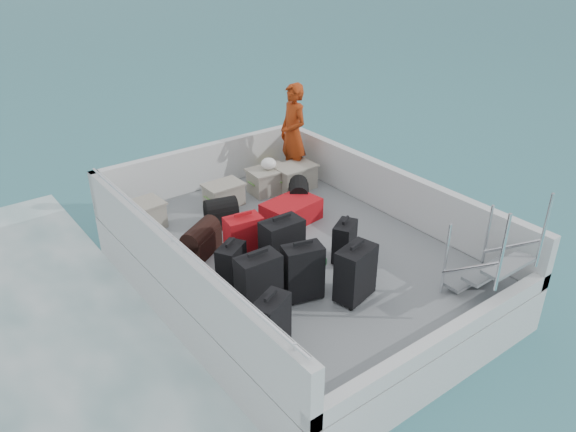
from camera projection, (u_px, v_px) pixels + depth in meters
name	position (u px, v px, depth m)	size (l,w,h in m)	color
ground	(296.00, 287.00, 7.68)	(160.00, 160.00, 0.00)	#1B5A60
ferry_hull	(296.00, 268.00, 7.55)	(3.60, 5.00, 0.60)	silver
deck	(297.00, 248.00, 7.40)	(3.30, 4.70, 0.02)	gray
deck_fittings	(334.00, 225.00, 7.18)	(3.60, 5.00, 0.90)	silver
suitcase_0	(271.00, 326.00, 5.47)	(0.41, 0.23, 0.63)	black
suitcase_1	(259.00, 284.00, 6.04)	(0.47, 0.27, 0.70)	black
suitcase_2	(231.00, 266.00, 6.50)	(0.37, 0.22, 0.54)	black
suitcase_3	(303.00, 273.00, 6.26)	(0.44, 0.26, 0.67)	black
suitcase_4	(282.00, 248.00, 6.70)	(0.49, 0.29, 0.72)	black
suitcase_5	(244.00, 240.00, 6.96)	(0.45, 0.27, 0.62)	red
suitcase_6	(355.00, 274.00, 6.26)	(0.47, 0.28, 0.66)	black
suitcase_7	(344.00, 242.00, 7.00)	(0.38, 0.21, 0.53)	black
suitcase_8	(291.00, 211.00, 7.99)	(0.52, 0.79, 0.31)	red
duffel_0	(201.00, 242.00, 7.21)	(0.58, 0.30, 0.32)	black
duffel_1	(221.00, 215.00, 7.87)	(0.44, 0.30, 0.32)	black
duffel_2	(299.00, 197.00, 8.41)	(0.47, 0.30, 0.32)	black
crate_0	(141.00, 217.00, 7.78)	(0.59, 0.41, 0.35)	gray
crate_1	(224.00, 195.00, 8.44)	(0.53, 0.37, 0.32)	gray
crate_2	(269.00, 181.00, 8.85)	(0.60, 0.41, 0.36)	gray
crate_3	(295.00, 178.00, 8.96)	(0.61, 0.42, 0.37)	gray
yellow_bag	(273.00, 167.00, 9.53)	(0.28, 0.26, 0.22)	yellow
white_bag	(269.00, 165.00, 8.73)	(0.24, 0.24, 0.18)	white
passenger	(293.00, 134.00, 8.97)	(0.60, 0.38, 1.62)	#D34213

